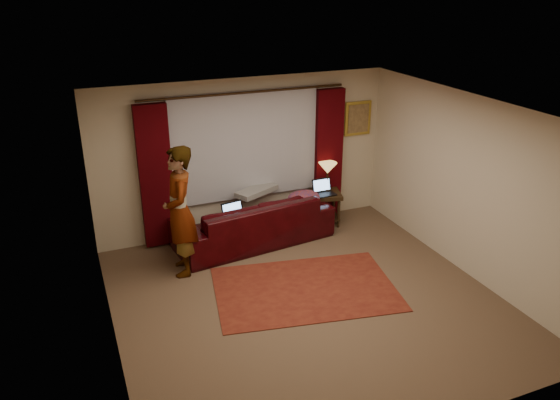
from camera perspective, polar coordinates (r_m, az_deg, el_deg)
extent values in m
cube|color=brown|center=(7.54, 2.82, -10.46)|extent=(5.00, 5.00, 0.01)
cube|color=silver|center=(6.50, 3.26, 9.17)|extent=(5.00, 5.00, 0.02)
cube|color=#C3B497|center=(9.09, -3.72, 4.58)|extent=(5.00, 0.02, 2.60)
cube|color=#C3B497|center=(5.06, 15.42, -12.03)|extent=(5.00, 0.02, 2.60)
cube|color=#C3B497|center=(6.35, -17.91, -4.79)|extent=(0.02, 5.00, 2.60)
cube|color=#C3B497|center=(8.23, 18.98, 1.40)|extent=(0.02, 5.00, 2.60)
cube|color=#A2A1A9|center=(8.97, -3.62, 5.68)|extent=(2.50, 0.05, 1.80)
cube|color=#360206|center=(8.69, -12.86, 2.34)|extent=(0.50, 0.14, 2.30)
cube|color=#360206|center=(9.59, 5.05, 4.75)|extent=(0.50, 0.14, 2.30)
cylinder|color=black|center=(8.71, -3.66, 11.14)|extent=(0.04, 0.04, 3.40)
cube|color=#B59736|center=(9.78, 8.12, 8.45)|extent=(0.50, 0.04, 0.60)
imported|color=black|center=(8.85, -2.85, -1.33)|extent=(2.69, 1.43, 1.04)
cube|color=gray|center=(8.99, -2.50, 2.59)|extent=(0.81, 0.60, 0.09)
ellipsoid|color=#652C41|center=(9.09, 2.50, 0.17)|extent=(0.58, 0.45, 0.24)
cube|color=maroon|center=(7.78, 2.63, -9.23)|extent=(2.76, 2.10, 0.01)
cube|color=black|center=(9.62, 4.74, -0.82)|extent=(0.62, 0.62, 0.59)
imported|color=gray|center=(7.90, -10.42, -1.21)|extent=(0.64, 0.64, 1.93)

